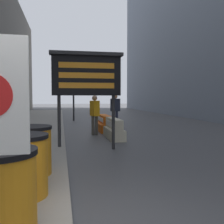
# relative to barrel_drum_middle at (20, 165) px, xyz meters

# --- Properties ---
(barrel_drum_middle) EXTENTS (0.86, 0.86, 0.94)m
(barrel_drum_middle) POSITION_rel_barrel_drum_middle_xyz_m (0.00, 0.00, 0.00)
(barrel_drum_middle) COLOR orange
(barrel_drum_middle) RESTS_ON sidewalk_left
(barrel_drum_back) EXTENTS (0.86, 0.86, 0.94)m
(barrel_drum_back) POSITION_rel_barrel_drum_middle_xyz_m (0.01, 1.14, 0.00)
(barrel_drum_back) COLOR orange
(barrel_drum_back) RESTS_ON sidewalk_left
(message_board) EXTENTS (2.19, 0.36, 2.98)m
(message_board) POSITION_rel_barrel_drum_middle_xyz_m (1.39, 3.90, 1.67)
(message_board) COLOR #28282B
(message_board) RESTS_ON ground_plane
(jersey_barrier_cream) EXTENTS (0.55, 1.92, 0.79)m
(jersey_barrier_cream) POSITION_rel_barrel_drum_middle_xyz_m (2.67, 6.00, -0.26)
(jersey_barrier_cream) COLOR beige
(jersey_barrier_cream) RESTS_ON ground_plane
(jersey_barrier_orange_far) EXTENTS (0.63, 1.85, 0.77)m
(jersey_barrier_orange_far) POSITION_rel_barrel_drum_middle_xyz_m (2.67, 8.27, -0.27)
(jersey_barrier_orange_far) COLOR orange
(jersey_barrier_orange_far) RESTS_ON ground_plane
(traffic_cone_near) EXTENTS (0.38, 0.38, 0.68)m
(traffic_cone_near) POSITION_rel_barrel_drum_middle_xyz_m (3.08, 8.02, -0.28)
(traffic_cone_near) COLOR black
(traffic_cone_near) RESTS_ON ground_plane
(traffic_light_near_curb) EXTENTS (0.28, 0.44, 4.29)m
(traffic_light_near_curb) POSITION_rel_barrel_drum_middle_xyz_m (1.48, 14.06, 2.49)
(traffic_light_near_curb) COLOR #2D2D30
(traffic_light_near_curb) RESTS_ON ground_plane
(pedestrian_worker) EXTENTS (0.39, 0.51, 1.70)m
(pedestrian_worker) POSITION_rel_barrel_drum_middle_xyz_m (2.04, 7.07, 0.40)
(pedestrian_worker) COLOR #514C42
(pedestrian_worker) RESTS_ON ground_plane
(pedestrian_passerby) EXTENTS (0.52, 0.39, 1.78)m
(pedestrian_passerby) POSITION_rel_barrel_drum_middle_xyz_m (3.51, 9.80, 0.44)
(pedestrian_passerby) COLOR #23283D
(pedestrian_passerby) RESTS_ON ground_plane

